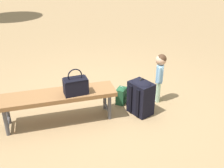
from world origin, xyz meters
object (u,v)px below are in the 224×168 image
object	(u,v)px
backpack_large	(141,96)
backpack_small	(121,95)
child_standing	(160,71)
park_bench	(58,97)
handbag	(76,85)

from	to	relation	value
backpack_large	backpack_small	world-z (taller)	backpack_large
backpack_small	child_standing	bearing A→B (deg)	-13.93
park_bench	backpack_large	distance (m)	1.20
park_bench	handbag	bearing A→B (deg)	-21.55
backpack_large	backpack_small	distance (m)	0.42
park_bench	handbag	world-z (taller)	handbag
child_standing	backpack_large	xyz separation A→B (m)	(-0.43, -0.22, -0.25)
park_bench	backpack_small	bearing A→B (deg)	7.79
child_standing	backpack_small	bearing A→B (deg)	166.07
child_standing	backpack_large	world-z (taller)	child_standing
child_standing	backpack_small	world-z (taller)	child_standing
park_bench	backpack_large	world-z (taller)	backpack_large
handbag	backpack_large	distance (m)	0.99
child_standing	park_bench	bearing A→B (deg)	179.79
handbag	backpack_large	size ratio (longest dim) A/B	0.64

